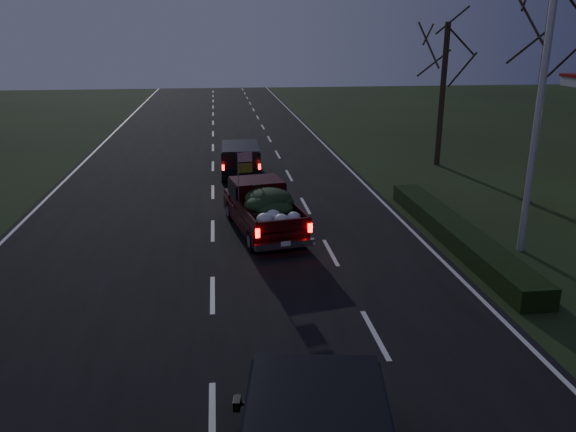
{
  "coord_description": "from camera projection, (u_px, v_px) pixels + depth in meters",
  "views": [
    {
      "loc": [
        0.28,
        -13.26,
        6.37
      ],
      "look_at": [
        2.26,
        2.34,
        1.3
      ],
      "focal_mm": 35.0,
      "sensor_mm": 36.0,
      "label": 1
    }
  ],
  "objects": [
    {
      "name": "bare_tree_far",
      "position": [
        445.0,
        60.0,
        27.43
      ],
      "size": [
        3.6,
        3.6,
        7.0
      ],
      "color": "black",
      "rests_on": "ground"
    },
    {
      "name": "road_asphalt",
      "position": [
        213.0,
        295.0,
        14.44
      ],
      "size": [
        14.0,
        120.0,
        0.02
      ],
      "primitive_type": "cube",
      "color": "black",
      "rests_on": "ground"
    },
    {
      "name": "bare_tree_mid",
      "position": [
        548.0,
        36.0,
        20.6
      ],
      "size": [
        3.6,
        3.6,
        8.5
      ],
      "color": "black",
      "rests_on": "ground"
    },
    {
      "name": "hedge_row",
      "position": [
        455.0,
        233.0,
        18.11
      ],
      "size": [
        1.0,
        10.0,
        0.6
      ],
      "primitive_type": "cube",
      "color": "black",
      "rests_on": "ground"
    },
    {
      "name": "light_pole",
      "position": [
        544.0,
        69.0,
        15.78
      ],
      "size": [
        0.5,
        0.9,
        9.16
      ],
      "color": "silver",
      "rests_on": "ground"
    },
    {
      "name": "ground",
      "position": [
        213.0,
        295.0,
        14.44
      ],
      "size": [
        120.0,
        120.0,
        0.0
      ],
      "primitive_type": "plane",
      "color": "black",
      "rests_on": "ground"
    },
    {
      "name": "lead_suv",
      "position": [
        240.0,
        157.0,
        26.36
      ],
      "size": [
        1.86,
        4.26,
        1.21
      ],
      "rotation": [
        0.0,
        0.0,
        -0.02
      ],
      "color": "black",
      "rests_on": "ground"
    },
    {
      "name": "pickup_truck",
      "position": [
        263.0,
        206.0,
        18.84
      ],
      "size": [
        2.57,
        4.94,
        2.47
      ],
      "rotation": [
        0.0,
        0.0,
        0.18
      ],
      "color": "#340708",
      "rests_on": "ground"
    }
  ]
}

